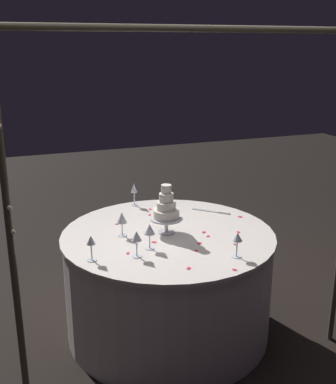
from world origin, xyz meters
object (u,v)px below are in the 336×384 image
at_px(decorative_arch, 201,161).
at_px(wine_glass_5, 91,242).
at_px(wine_glass_0, 237,239).
at_px(main_table, 168,282).
at_px(tiered_cake, 166,209).
at_px(wine_glass_1, 149,230).
at_px(wine_glass_4, 122,218).
at_px(wine_glass_2, 136,237).
at_px(wine_glass_3, 134,189).
at_px(cake_knife, 213,211).

bearing_deg(decorative_arch, wine_glass_5, -25.70).
height_order(decorative_arch, wine_glass_0, decorative_arch).
bearing_deg(wine_glass_0, decorative_arch, 4.23).
bearing_deg(wine_glass_0, wine_glass_5, -17.14).
xyz_separation_m(main_table, tiered_cake, (0.01, -0.01, 0.53)).
bearing_deg(wine_glass_5, wine_glass_1, -173.44).
bearing_deg(wine_glass_4, wine_glass_2, 89.34).
relative_size(decorative_arch, main_table, 1.44).
bearing_deg(wine_glass_3, wine_glass_2, 74.34).
distance_m(decorative_arch, main_table, 1.11).
xyz_separation_m(tiered_cake, wine_glass_4, (0.29, -0.06, -0.05)).
distance_m(decorative_arch, wine_glass_3, 1.24).
distance_m(main_table, wine_glass_5, 0.78).
distance_m(main_table, wine_glass_1, 0.56).
xyz_separation_m(main_table, wine_glass_2, (0.30, 0.28, 0.49)).
xyz_separation_m(wine_glass_1, wine_glass_2, (0.11, 0.08, 0.00)).
xyz_separation_m(wine_glass_2, cake_knife, (-0.77, -0.55, -0.12)).
height_order(tiered_cake, wine_glass_2, tiered_cake).
relative_size(wine_glass_2, cake_knife, 0.72).
xyz_separation_m(tiered_cake, wine_glass_5, (0.56, 0.25, -0.05)).
relative_size(wine_glass_0, wine_glass_5, 0.98).
relative_size(wine_glass_1, wine_glass_5, 1.04).
height_order(wine_glass_4, wine_glass_5, wine_glass_4).
xyz_separation_m(tiered_cake, wine_glass_3, (0.04, -0.62, -0.04)).
relative_size(main_table, wine_glass_5, 9.12).
xyz_separation_m(wine_glass_0, wine_glass_5, (0.82, -0.25, -0.00)).
relative_size(wine_glass_1, wine_glass_3, 0.91).
distance_m(wine_glass_2, cake_knife, 0.95).
bearing_deg(wine_glass_2, wine_glass_4, -90.66).
distance_m(wine_glass_3, wine_glass_5, 1.01).
height_order(decorative_arch, wine_glass_4, decorative_arch).
height_order(wine_glass_5, cake_knife, wine_glass_5).
bearing_deg(wine_glass_4, wine_glass_5, 48.55).
bearing_deg(wine_glass_5, wine_glass_2, 171.03).
bearing_deg(wine_glass_0, cake_knife, -105.67).
bearing_deg(cake_knife, wine_glass_1, 35.25).
xyz_separation_m(wine_glass_4, cake_knife, (-0.77, -0.21, -0.12)).
xyz_separation_m(wine_glass_3, wine_glass_5, (0.52, 0.87, -0.01)).
height_order(wine_glass_0, wine_glass_1, wine_glass_1).
bearing_deg(wine_glass_0, wine_glass_3, -74.93).
bearing_deg(decorative_arch, cake_knife, -120.96).
bearing_deg(wine_glass_0, wine_glass_4, -45.14).
distance_m(main_table, wine_glass_3, 0.80).
xyz_separation_m(tiered_cake, cake_knife, (-0.48, -0.26, -0.16)).
height_order(tiered_cake, wine_glass_5, tiered_cake).
bearing_deg(tiered_cake, wine_glass_4, -10.93).
relative_size(wine_glass_2, wine_glass_4, 0.99).
bearing_deg(decorative_arch, wine_glass_0, -175.77).
distance_m(decorative_arch, wine_glass_2, 0.62).
distance_m(wine_glass_1, wine_glass_2, 0.14).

